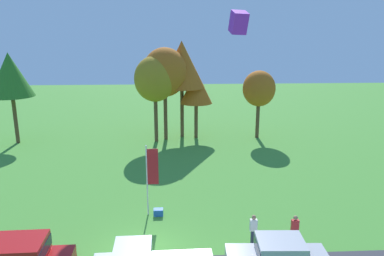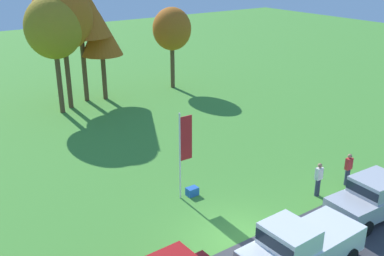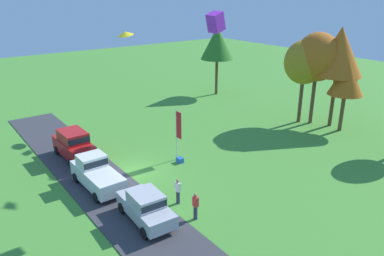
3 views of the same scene
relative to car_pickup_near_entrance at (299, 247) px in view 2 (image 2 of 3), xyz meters
The scene contains 12 objects.
ground_plane 3.24m from the car_pickup_near_entrance, 98.83° to the left, with size 120.00×120.00×0.00m, color #478E33.
car_pickup_near_entrance is the anchor object (origin of this frame).
car_sedan_mid_row 5.61m from the car_pickup_near_entrance, ahead, with size 4.48×2.12×1.84m.
person_beside_suv 6.02m from the car_pickup_near_entrance, 33.19° to the left, with size 0.36×0.24×1.71m.
person_watching_sky 7.75m from the car_pickup_near_entrance, 23.88° to the left, with size 0.36×0.24×1.71m.
tree_far_left 22.77m from the car_pickup_near_entrance, 91.46° to the left, with size 3.95×3.95×8.33m.
tree_far_right 23.57m from the car_pickup_near_entrance, 89.11° to the left, with size 4.30×4.30×9.07m.
tree_right_of_center 24.68m from the car_pickup_near_entrance, 85.15° to the left, with size 4.57×4.57×9.66m.
tree_left_of_center 23.96m from the car_pickup_near_entrance, 81.66° to the left, with size 3.21×3.21×6.77m.
tree_center_back 25.25m from the car_pickup_near_entrance, 67.28° to the left, with size 3.23×3.23×6.81m.
flag_banner 7.12m from the car_pickup_near_entrance, 91.84° to the left, with size 0.71×0.08×4.30m.
cooler_box 6.88m from the car_pickup_near_entrance, 88.67° to the left, with size 0.56×0.40×0.40m, color blue.
Camera 2 is at (-10.42, -11.69, 10.93)m, focal length 42.00 mm.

